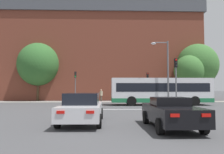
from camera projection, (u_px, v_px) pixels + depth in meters
stop_line_strip at (116, 109)px, 18.71m from camera, size 7.54×0.30×0.01m
far_pavement at (112, 102)px, 30.13m from camera, size 68.38×2.50×0.01m
brick_civic_building at (93, 55)px, 40.28m from camera, size 36.31×14.30×22.40m
car_saloon_left at (82, 108)px, 11.21m from camera, size 2.09×4.92×1.54m
car_roadster_right at (171, 112)px, 9.75m from camera, size 1.97×4.43×1.37m
bus_crossing_lead at (160, 91)px, 23.93m from camera, size 10.74×2.73×2.92m
traffic_light_near_right at (176, 75)px, 19.11m from camera, size 0.26×0.31×4.45m
traffic_light_far_right at (148, 82)px, 30.02m from camera, size 0.26×0.31×4.02m
traffic_light_far_left at (75, 81)px, 29.58m from camera, size 0.26×0.31×4.12m
street_lamp_junction at (165, 66)px, 22.25m from camera, size 1.80×0.36×6.66m
pedestrian_waiting at (152, 94)px, 31.23m from camera, size 0.45×0.36×1.78m
pedestrian_walking_east at (152, 95)px, 31.12m from camera, size 0.27×0.43×1.60m
pedestrian_walking_west at (101, 94)px, 30.85m from camera, size 0.41×0.45×1.70m
tree_by_building at (189, 71)px, 31.31m from camera, size 4.20×4.20×6.60m
tree_kerbside at (38, 64)px, 32.97m from camera, size 6.16×6.16×8.72m
tree_distant at (197, 65)px, 33.12m from camera, size 6.09×6.09×8.61m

